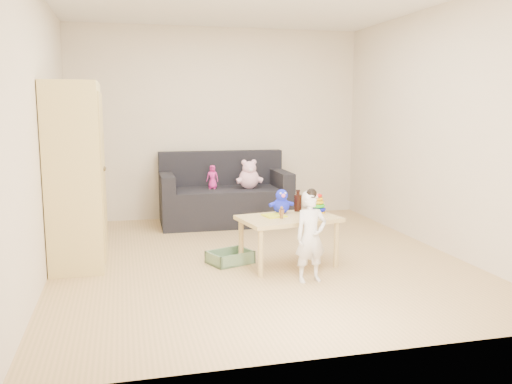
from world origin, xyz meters
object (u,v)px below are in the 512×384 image
object	(u,v)px
sofa	(225,206)
play_table	(288,241)
toddler	(311,238)
wardrobe	(76,175)

from	to	relation	value
sofa	play_table	xyz separation A→B (m)	(0.24, -2.03, 0.00)
sofa	play_table	bearing A→B (deg)	-82.15
sofa	toddler	size ratio (longest dim) A/B	2.14
wardrobe	toddler	xyz separation A→B (m)	(2.03, -1.10, -0.49)
play_table	toddler	xyz separation A→B (m)	(0.05, -0.52, 0.15)
wardrobe	play_table	distance (m)	2.16
toddler	wardrobe	bearing A→B (deg)	144.65
sofa	play_table	size ratio (longest dim) A/B	1.83
wardrobe	sofa	bearing A→B (deg)	39.77
play_table	toddler	bearing A→B (deg)	-85.00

